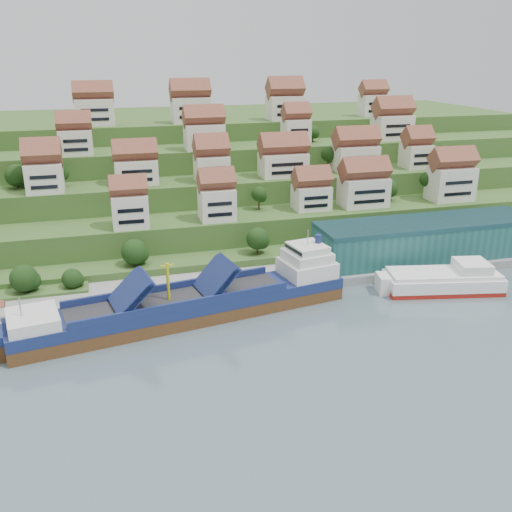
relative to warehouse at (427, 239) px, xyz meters
name	(u,v)px	position (x,y,z in m)	size (l,w,h in m)	color
ground	(256,312)	(-52.00, -17.00, -7.20)	(300.00, 300.00, 0.00)	slate
quay	(316,274)	(-32.00, -2.00, -6.10)	(180.00, 14.00, 2.20)	gray
hillside	(183,173)	(-52.00, 86.55, 3.46)	(260.00, 128.00, 31.00)	#2D4C1E
hillside_village	(215,155)	(-47.95, 43.95, 17.33)	(158.67, 62.35, 28.59)	silver
hillside_trees	(160,205)	(-67.58, 24.29, 7.91)	(141.63, 62.41, 31.72)	#1C3D14
warehouse	(427,239)	(0.00, 0.00, 0.00)	(60.00, 15.00, 10.00)	#1F5654
flagpole	(318,260)	(-33.89, -7.00, -0.32)	(1.28, 0.16, 8.00)	gray
cargo_ship	(195,304)	(-65.35, -15.75, -4.11)	(73.02, 23.15, 15.93)	#523219
second_ship	(445,281)	(-5.07, -17.40, -4.82)	(28.67, 15.43, 7.88)	maroon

